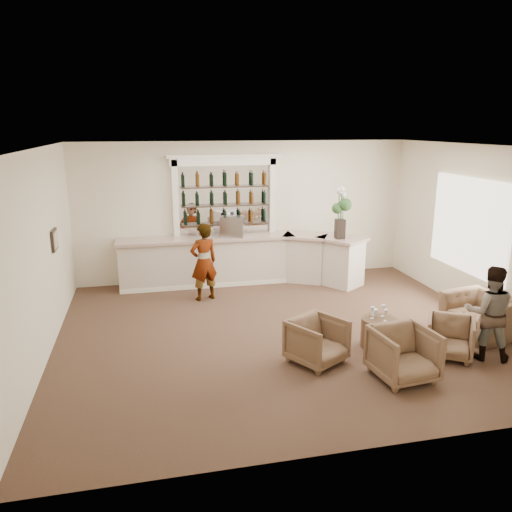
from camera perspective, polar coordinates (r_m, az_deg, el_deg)
The scene contains 19 objects.
ground at distance 9.22m, azimuth 3.16°, elevation -8.62°, with size 8.00×8.00×0.00m, color brown.
room_shell at distance 9.29m, azimuth 3.14°, elevation 6.59°, with size 8.04×7.02×3.32m.
bar_counter at distance 11.75m, azimuth -1.52°, elevation -0.45°, with size 5.72×1.80×1.14m.
back_bar_alcove at distance 11.80m, azimuth -3.58°, elevation 6.82°, with size 2.64×0.25×3.00m.
cocktail_table at distance 8.78m, azimuth 13.83°, elevation -8.50°, with size 0.59×0.59×0.50m, color #492E1F.
sommelier at distance 10.64m, azimuth -5.99°, elevation -0.68°, with size 0.61×0.40×1.67m, color gray.
guest at distance 8.78m, azimuth 25.11°, elevation -5.89°, with size 0.75×0.58×1.54m, color gray.
armchair_left at distance 8.01m, azimuth 6.99°, elevation -9.63°, with size 0.77×0.79×0.72m, color brown.
armchair_center at distance 7.78m, azimuth 16.50°, elevation -10.71°, with size 0.83×0.86×0.78m, color brown.
armchair_right at distance 8.75m, azimuth 21.29°, elevation -8.65°, with size 0.70×0.72×0.66m, color brown.
armchair_far at distance 9.81m, azimuth 24.32°, elevation -6.22°, with size 1.12×0.98×0.73m, color brown.
espresso_machine at distance 11.58m, azimuth -2.70°, elevation 3.37°, with size 0.53×0.45×0.47m, color #B2B2B7.
flower_vase at distance 11.45m, azimuth 9.66°, elevation 5.24°, with size 0.31×0.31×1.18m.
wine_glass_bar_left at distance 11.48m, azimuth -6.13°, elevation 2.55°, with size 0.07×0.07×0.21m, color white, non-canonical shape.
wine_glass_bar_right at distance 11.52m, azimuth -3.24°, elevation 2.65°, with size 0.07×0.07×0.21m, color white, non-canonical shape.
wine_glass_tbl_a at distance 8.63m, azimuth 13.16°, elevation -6.35°, with size 0.07×0.07×0.21m, color white, non-canonical shape.
wine_glass_tbl_b at distance 8.76m, azimuth 14.33°, elevation -6.09°, with size 0.07×0.07×0.21m, color white, non-canonical shape.
wine_glass_tbl_c at distance 8.56m, azimuth 14.60°, elevation -6.60°, with size 0.07×0.07×0.21m, color white, non-canonical shape.
napkin_holder at distance 8.78m, azimuth 13.43°, elevation -6.31°, with size 0.08×0.08×0.12m, color silver.
Camera 1 is at (-2.34, -8.14, 3.65)m, focal length 35.00 mm.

